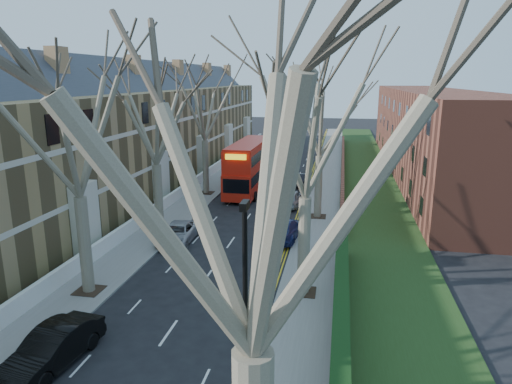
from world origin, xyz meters
The scene contains 21 objects.
ground centered at (0.00, 0.00, 0.00)m, with size 240.00×240.00×0.00m, color black.
pavement_left centered at (-6.00, 39.00, 0.06)m, with size 3.00×102.00×0.12m, color slate.
pavement_right centered at (6.00, 39.00, 0.06)m, with size 3.00×102.00×0.12m, color slate.
terrace_left centered at (-13.65, 31.00, 5.53)m, with size 9.70×78.00×13.60m.
flats_right centered at (17.46, 43.00, 4.98)m, with size 13.97×54.00×10.00m.
wall_hedge_right centered at (7.70, 2.00, 1.12)m, with size 0.70×24.00×1.80m.
front_wall_left centered at (-7.65, 31.00, 0.62)m, with size 0.30×78.00×1.00m.
grass_verge_right centered at (10.50, 39.00, 0.15)m, with size 6.00×102.00×0.06m.
lamp_post centered at (5.00, -3.50, 4.57)m, with size 0.18×0.50×8.11m.
tree_left_mid centered at (-5.70, 6.00, 9.56)m, with size 10.50×10.50×14.71m.
tree_left_far centered at (-5.70, 16.00, 9.24)m, with size 10.15×10.15×14.22m.
tree_left_dist centered at (-5.70, 28.00, 9.56)m, with size 10.50×10.50×14.71m.
tree_right_near centered at (5.70, -6.00, 9.86)m, with size 10.85×10.85×15.20m.
tree_right_mid centered at (5.70, 8.00, 9.56)m, with size 10.50×10.50×14.71m.
tree_right_far centered at (5.70, 22.00, 9.24)m, with size 10.15×10.15×14.22m.
double_decker_bus centered at (-1.73, 30.10, 2.45)m, with size 3.11×11.99×4.97m.
car_left_mid centered at (-3.65, -0.16, 0.79)m, with size 1.66×4.77×1.57m, color black.
car_left_far centered at (-3.70, 14.42, 0.66)m, with size 2.19×4.75×1.32m, color #A4A5A9.
car_right_near centered at (3.62, 16.47, 0.75)m, with size 2.11×5.18×1.50m, color navy.
car_right_mid centered at (3.13, 25.23, 0.75)m, with size 1.78×4.43×1.51m, color #92959A.
car_right_far centered at (3.61, 33.35, 0.70)m, with size 1.47×4.22×1.39m, color black.
Camera 1 is at (7.39, -14.59, 11.33)m, focal length 32.00 mm.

